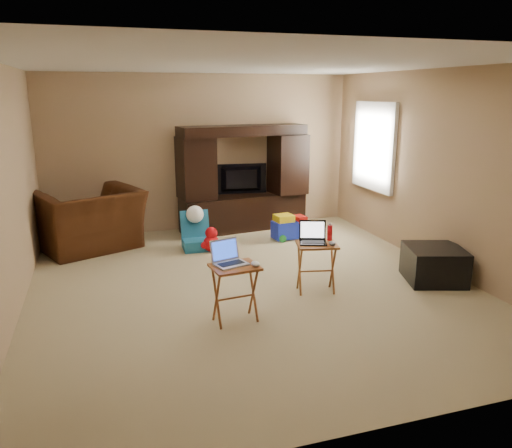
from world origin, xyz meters
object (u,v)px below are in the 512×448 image
object	(u,v)px
child_rocker	(197,231)
television	(242,179)
tray_table_right	(316,268)
plush_toy	(211,239)
tray_table_left	(235,294)
recliner	(89,220)
mouse_left	(255,264)
laptop_right	(313,233)
ottoman	(434,264)
laptop_left	(231,253)
entertainment_center	(243,178)
mouse_right	(332,243)
push_toy	(289,226)
water_bottle	(330,233)

from	to	relation	value
child_rocker	television	bearing A→B (deg)	47.56
television	tray_table_right	distance (m)	3.01
plush_toy	tray_table_left	size ratio (longest dim) A/B	0.63
recliner	mouse_left	xyz separation A→B (m)	(1.56, -3.00, 0.17)
television	plush_toy	distance (m)	1.53
television	laptop_right	xyz separation A→B (m)	(-0.01, -2.94, -0.12)
ottoman	plush_toy	bearing A→B (deg)	140.16
recliner	laptop_left	xyz separation A→B (m)	(1.35, -2.90, 0.27)
entertainment_center	mouse_right	xyz separation A→B (m)	(0.16, -2.98, -0.25)
recliner	push_toy	world-z (taller)	recliner
television	child_rocker	xyz separation A→B (m)	(-0.95, -0.98, -0.54)
laptop_right	mouse_left	size ratio (longest dim) A/B	2.53
child_rocker	plush_toy	size ratio (longest dim) A/B	1.50
television	recliner	size ratio (longest dim) A/B	0.64
plush_toy	laptop_left	bearing A→B (deg)	-97.51
entertainment_center	tray_table_right	xyz separation A→B (m)	(0.03, -2.86, -0.56)
plush_toy	laptop_right	bearing A→B (deg)	-66.67
tray_table_left	laptop_right	distance (m)	1.21
child_rocker	laptop_left	bearing A→B (deg)	-91.13
recliner	tray_table_left	xyz separation A→B (m)	(1.38, -2.93, -0.14)
laptop_left	mouse_right	world-z (taller)	laptop_left
television	child_rocker	size ratio (longest dim) A/B	1.57
laptop_right	ottoman	bearing A→B (deg)	14.02
television	push_toy	world-z (taller)	television
plush_toy	laptop_right	distance (m)	2.01
tray_table_left	laptop_left	bearing A→B (deg)	128.54
entertainment_center	plush_toy	world-z (taller)	entertainment_center
child_rocker	ottoman	distance (m)	3.25
television	mouse_left	bearing A→B (deg)	82.26
entertainment_center	ottoman	xyz separation A→B (m)	(1.52, -2.98, -0.64)
tray_table_left	mouse_right	bearing A→B (deg)	9.50
tray_table_right	laptop_left	xyz separation A→B (m)	(-1.11, -0.43, 0.42)
entertainment_center	laptop_left	xyz separation A→B (m)	(-1.08, -3.30, -0.15)
tray_table_right	mouse_right	xyz separation A→B (m)	(0.13, -0.12, 0.31)
push_toy	plush_toy	bearing A→B (deg)	-174.96
laptop_left	water_bottle	world-z (taller)	laptop_left
laptop_left	laptop_right	distance (m)	1.16
child_rocker	recliner	bearing A→B (deg)	163.62
push_toy	mouse_left	xyz separation A→B (m)	(-1.38, -2.61, 0.41)
push_toy	tray_table_left	distance (m)	2.99
child_rocker	tray_table_left	size ratio (longest dim) A/B	0.95
water_bottle	television	bearing A→B (deg)	94.38
recliner	water_bottle	bearing A→B (deg)	114.95
push_toy	ottoman	xyz separation A→B (m)	(1.01, -2.20, 0.01)
plush_toy	entertainment_center	bearing A→B (deg)	53.46
entertainment_center	push_toy	bearing A→B (deg)	-64.20
ottoman	tray_table_left	distance (m)	2.60
push_toy	laptop_left	xyz separation A→B (m)	(-1.59, -2.51, 0.50)
ottoman	mouse_right	size ratio (longest dim) A/B	5.57
tray_table_right	laptop_left	size ratio (longest dim) A/B	1.88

